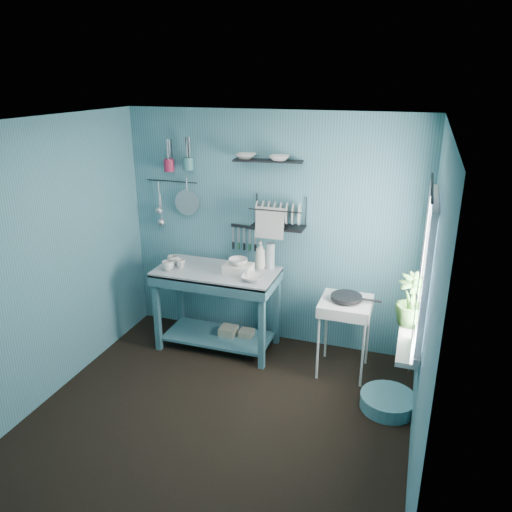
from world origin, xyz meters
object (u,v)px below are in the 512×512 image
(water_bottle, at_px, (270,256))
(potted_plant, at_px, (411,300))
(utensil_cup_magenta, at_px, (169,165))
(colander, at_px, (187,203))
(dish_rack, at_px, (278,213))
(soap_bottle, at_px, (261,255))
(frying_pan, at_px, (346,297))
(hotplate_stand, at_px, (344,336))
(storage_tin_large, at_px, (229,336))
(mug_mid, at_px, (181,264))
(mug_left, at_px, (168,266))
(wash_tub, at_px, (238,269))
(utensil_cup_teal, at_px, (188,164))
(mug_right, at_px, (173,260))
(floor_basin, at_px, (388,402))
(storage_tin_small, at_px, (247,338))
(work_counter, at_px, (218,309))

(water_bottle, bearing_deg, potted_plant, -25.99)
(utensil_cup_magenta, relative_size, colander, 0.46)
(water_bottle, bearing_deg, dish_rack, 40.95)
(soap_bottle, distance_m, frying_pan, 1.01)
(hotplate_stand, xyz_separation_m, storage_tin_large, (-1.27, 0.11, -0.28))
(water_bottle, bearing_deg, hotplate_stand, -18.28)
(mug_mid, relative_size, colander, 0.36)
(mug_left, xyz_separation_m, wash_tub, (0.73, 0.14, 0.00))
(mug_left, height_order, utensil_cup_teal, utensil_cup_teal)
(soap_bottle, relative_size, colander, 1.07)
(mug_right, relative_size, floor_basin, 0.25)
(hotplate_stand, height_order, colander, colander)
(potted_plant, relative_size, floor_basin, 0.92)
(soap_bottle, relative_size, utensil_cup_magenta, 2.30)
(potted_plant, bearing_deg, utensil_cup_magenta, 162.89)
(frying_pan, distance_m, colander, 2.01)
(mug_mid, xyz_separation_m, floor_basin, (2.24, -0.47, -0.88))
(hotplate_stand, relative_size, storage_tin_small, 3.89)
(soap_bottle, bearing_deg, floor_basin, -27.04)
(dish_rack, distance_m, utensil_cup_teal, 1.10)
(water_bottle, bearing_deg, frying_pan, -18.28)
(work_counter, relative_size, soap_bottle, 4.25)
(mug_right, bearing_deg, water_bottle, 12.17)
(utensil_cup_magenta, bearing_deg, utensil_cup_teal, 0.00)
(mug_right, xyz_separation_m, soap_bottle, (0.92, 0.20, 0.10))
(mug_right, distance_m, storage_tin_large, 1.03)
(frying_pan, distance_m, potted_plant, 0.76)
(work_counter, xyz_separation_m, potted_plant, (1.96, -0.48, 0.61))
(mug_right, relative_size, utensil_cup_teal, 0.95)
(utensil_cup_teal, bearing_deg, potted_plant, -18.64)
(water_bottle, bearing_deg, soap_bottle, -168.69)
(work_counter, xyz_separation_m, mug_right, (-0.50, 0.00, 0.50))
(mug_mid, bearing_deg, utensil_cup_teal, 97.08)
(wash_tub, distance_m, utensil_cup_teal, 1.24)
(utensil_cup_magenta, bearing_deg, mug_mid, -54.25)
(water_bottle, xyz_separation_m, utensil_cup_teal, (-0.95, 0.10, 0.89))
(work_counter, relative_size, hotplate_stand, 1.63)
(mug_right, distance_m, water_bottle, 1.05)
(utensil_cup_teal, relative_size, storage_tin_large, 0.59)
(work_counter, distance_m, storage_tin_large, 0.36)
(work_counter, xyz_separation_m, dish_rack, (0.58, 0.27, 1.05))
(utensil_cup_magenta, xyz_separation_m, colander, (0.18, 0.03, -0.40))
(utensil_cup_teal, bearing_deg, frying_pan, -12.07)
(mug_left, distance_m, mug_mid, 0.14)
(dish_rack, distance_m, utensil_cup_magenta, 1.30)
(storage_tin_small, bearing_deg, dish_rack, 34.49)
(mug_right, bearing_deg, storage_tin_large, 4.76)
(storage_tin_small, bearing_deg, wash_tub, -116.57)
(work_counter, distance_m, mug_right, 0.71)
(dish_rack, height_order, floor_basin, dish_rack)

